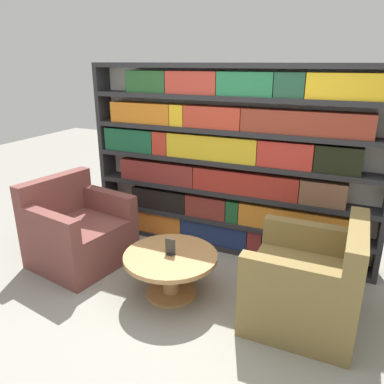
# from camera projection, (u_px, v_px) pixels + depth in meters

# --- Properties ---
(ground_plane) EXTENTS (14.00, 14.00, 0.00)m
(ground_plane) POSITION_uv_depth(u_px,v_px,m) (171.00, 316.00, 3.10)
(ground_plane) COLOR gray
(bookshelf) EXTENTS (3.12, 0.30, 1.99)m
(bookshelf) POSITION_uv_depth(u_px,v_px,m) (229.00, 163.00, 3.96)
(bookshelf) COLOR silver
(bookshelf) RESTS_ON ground_plane
(armchair_left) EXTENTS (0.96, 0.99, 0.88)m
(armchair_left) POSITION_uv_depth(u_px,v_px,m) (78.00, 234.00, 3.86)
(armchair_left) COLOR brown
(armchair_left) RESTS_ON ground_plane
(armchair_right) EXTENTS (0.83, 0.86, 0.88)m
(armchair_right) POSITION_uv_depth(u_px,v_px,m) (307.00, 286.00, 2.97)
(armchair_right) COLOR olive
(armchair_right) RESTS_ON ground_plane
(coffee_table) EXTENTS (0.83, 0.83, 0.40)m
(coffee_table) POSITION_uv_depth(u_px,v_px,m) (171.00, 266.00, 3.31)
(coffee_table) COLOR #AD7F4C
(coffee_table) RESTS_ON ground_plane
(table_sign) EXTENTS (0.09, 0.06, 0.15)m
(table_sign) POSITION_uv_depth(u_px,v_px,m) (170.00, 248.00, 3.25)
(table_sign) COLOR black
(table_sign) RESTS_ON coffee_table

